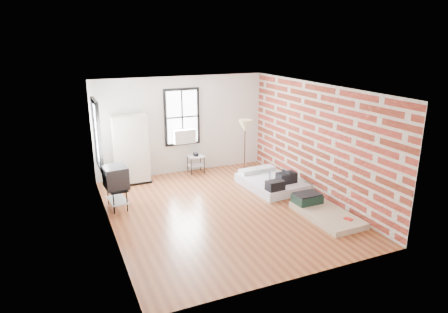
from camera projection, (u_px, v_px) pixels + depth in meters
name	position (u px, v px, depth m)	size (l,w,h in m)	color
ground	(223.00, 210.00, 9.26)	(6.00, 6.00, 0.00)	brown
room_shell	(226.00, 133.00, 9.16)	(5.02, 6.02, 2.80)	silver
mattress_main	(271.00, 182.00, 10.58)	(1.42, 1.84, 0.56)	white
mattress_bare	(322.00, 211.00, 8.95)	(0.92, 1.71, 0.36)	tan
wardrobe	(131.00, 150.00, 10.72)	(0.96, 0.56, 1.88)	black
side_table	(196.00, 160.00, 11.65)	(0.47, 0.38, 0.61)	black
floor_lamp	(245.00, 129.00, 10.77)	(0.37, 0.37, 1.70)	black
tv_stand	(116.00, 179.00, 9.16)	(0.55, 0.75, 1.02)	black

